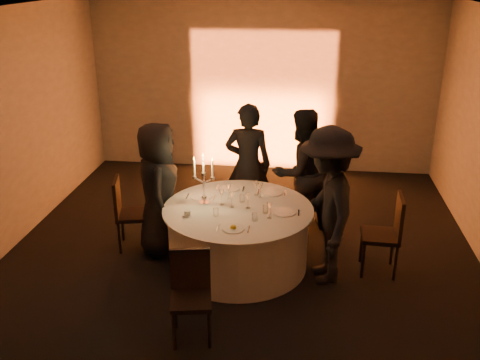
# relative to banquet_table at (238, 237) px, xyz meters

# --- Properties ---
(floor) EXTENTS (7.00, 7.00, 0.00)m
(floor) POSITION_rel_banquet_table_xyz_m (0.00, 0.00, -0.38)
(floor) COLOR black
(floor) RESTS_ON ground
(ceiling) EXTENTS (7.00, 7.00, 0.00)m
(ceiling) POSITION_rel_banquet_table_xyz_m (0.00, 0.00, 2.62)
(ceiling) COLOR white
(ceiling) RESTS_ON wall_back
(wall_back) EXTENTS (7.00, 0.00, 7.00)m
(wall_back) POSITION_rel_banquet_table_xyz_m (0.00, 3.50, 1.12)
(wall_back) COLOR #9E9A93
(wall_back) RESTS_ON floor
(wall_front) EXTENTS (7.00, 0.00, 7.00)m
(wall_front) POSITION_rel_banquet_table_xyz_m (0.00, -3.50, 1.12)
(wall_front) COLOR #9E9A93
(wall_front) RESTS_ON floor
(uplighter_fixture) EXTENTS (0.25, 0.12, 0.10)m
(uplighter_fixture) POSITION_rel_banquet_table_xyz_m (0.00, 3.20, -0.33)
(uplighter_fixture) COLOR black
(uplighter_fixture) RESTS_ON floor
(banquet_table) EXTENTS (1.80, 1.80, 0.77)m
(banquet_table) POSITION_rel_banquet_table_xyz_m (0.00, 0.00, 0.00)
(banquet_table) COLOR black
(banquet_table) RESTS_ON floor
(chair_left) EXTENTS (0.50, 0.50, 0.96)m
(chair_left) POSITION_rel_banquet_table_xyz_m (-1.48, 0.29, 0.15)
(chair_left) COLOR black
(chair_left) RESTS_ON floor
(chair_back_left) EXTENTS (0.38, 0.39, 0.85)m
(chair_back_left) POSITION_rel_banquet_table_xyz_m (0.05, 1.49, 0.09)
(chair_back_left) COLOR black
(chair_back_left) RESTS_ON floor
(chair_back_right) EXTENTS (0.60, 0.60, 0.98)m
(chair_back_right) POSITION_rel_banquet_table_xyz_m (0.88, 1.06, 0.17)
(chair_back_right) COLOR black
(chair_back_right) RESTS_ON floor
(chair_right) EXTENTS (0.45, 0.45, 0.99)m
(chair_right) POSITION_rel_banquet_table_xyz_m (1.77, 0.05, 0.17)
(chair_right) COLOR black
(chair_right) RESTS_ON floor
(chair_front) EXTENTS (0.46, 0.46, 0.90)m
(chair_front) POSITION_rel_banquet_table_xyz_m (-0.30, -1.38, 0.12)
(chair_front) COLOR black
(chair_front) RESTS_ON floor
(guest_left) EXTENTS (0.72, 0.94, 1.72)m
(guest_left) POSITION_rel_banquet_table_xyz_m (-1.03, 0.24, 0.47)
(guest_left) COLOR black
(guest_left) RESTS_ON floor
(guest_back_left) EXTENTS (0.64, 0.42, 1.76)m
(guest_back_left) POSITION_rel_banquet_table_xyz_m (-0.01, 1.19, 0.50)
(guest_back_left) COLOR black
(guest_back_left) RESTS_ON floor
(guest_back_right) EXTENTS (1.07, 1.02, 1.73)m
(guest_back_right) POSITION_rel_banquet_table_xyz_m (0.72, 1.05, 0.48)
(guest_back_right) COLOR black
(guest_back_right) RESTS_ON floor
(guest_right) EXTENTS (0.87, 1.29, 1.85)m
(guest_right) POSITION_rel_banquet_table_xyz_m (1.04, -0.17, 0.54)
(guest_right) COLOR black
(guest_right) RESTS_ON floor
(plate_left) EXTENTS (0.36, 0.26, 0.01)m
(plate_left) POSITION_rel_banquet_table_xyz_m (-0.50, 0.26, 0.39)
(plate_left) COLOR white
(plate_left) RESTS_ON banquet_table
(plate_back_left) EXTENTS (0.36, 0.25, 0.01)m
(plate_back_left) POSITION_rel_banquet_table_xyz_m (-0.17, 0.57, 0.39)
(plate_back_left) COLOR white
(plate_back_left) RESTS_ON banquet_table
(plate_back_right) EXTENTS (0.35, 0.29, 0.01)m
(plate_back_right) POSITION_rel_banquet_table_xyz_m (0.37, 0.51, 0.39)
(plate_back_right) COLOR white
(plate_back_right) RESTS_ON banquet_table
(plate_right) EXTENTS (0.36, 0.28, 0.01)m
(plate_right) POSITION_rel_banquet_table_xyz_m (0.55, -0.06, 0.39)
(plate_right) COLOR white
(plate_right) RESTS_ON banquet_table
(plate_front) EXTENTS (0.36, 0.25, 0.08)m
(plate_front) POSITION_rel_banquet_table_xyz_m (0.02, -0.55, 0.40)
(plate_front) COLOR white
(plate_front) RESTS_ON banquet_table
(coffee_cup) EXTENTS (0.11, 0.11, 0.07)m
(coffee_cup) POSITION_rel_banquet_table_xyz_m (-0.55, -0.28, 0.42)
(coffee_cup) COLOR white
(coffee_cup) RESTS_ON banquet_table
(candelabra) EXTENTS (0.27, 0.13, 0.64)m
(candelabra) POSITION_rel_banquet_table_xyz_m (-0.42, 0.09, 0.61)
(candelabra) COLOR silver
(candelabra) RESTS_ON banquet_table
(wine_glass_a) EXTENTS (0.07, 0.07, 0.19)m
(wine_glass_a) POSITION_rel_banquet_table_xyz_m (-0.21, 0.07, 0.52)
(wine_glass_a) COLOR silver
(wine_glass_a) RESTS_ON banquet_table
(wine_glass_b) EXTENTS (0.07, 0.07, 0.19)m
(wine_glass_b) POSITION_rel_banquet_table_xyz_m (-0.15, 0.26, 0.52)
(wine_glass_b) COLOR silver
(wine_glass_b) RESTS_ON banquet_table
(wine_glass_c) EXTENTS (0.07, 0.07, 0.19)m
(wine_glass_c) POSITION_rel_banquet_table_xyz_m (0.18, 0.41, 0.52)
(wine_glass_c) COLOR silver
(wine_glass_c) RESTS_ON banquet_table
(wine_glass_d) EXTENTS (0.07, 0.07, 0.19)m
(wine_glass_d) POSITION_rel_banquet_table_xyz_m (-0.08, 0.02, 0.52)
(wine_glass_d) COLOR silver
(wine_glass_d) RESTS_ON banquet_table
(wine_glass_e) EXTENTS (0.07, 0.07, 0.19)m
(wine_glass_e) POSITION_rel_banquet_table_xyz_m (0.12, 0.01, 0.52)
(wine_glass_e) COLOR silver
(wine_glass_e) RESTS_ON banquet_table
(wine_glass_f) EXTENTS (0.07, 0.07, 0.19)m
(wine_glass_f) POSITION_rel_banquet_table_xyz_m (0.39, -0.23, 0.52)
(wine_glass_f) COLOR silver
(wine_glass_f) RESTS_ON banquet_table
(wine_glass_g) EXTENTS (0.07, 0.07, 0.19)m
(wine_glass_g) POSITION_rel_banquet_table_xyz_m (0.24, 0.34, 0.52)
(wine_glass_g) COLOR silver
(wine_glass_g) RESTS_ON banquet_table
(tumbler_a) EXTENTS (0.07, 0.07, 0.09)m
(tumbler_a) POSITION_rel_banquet_table_xyz_m (-0.23, -0.23, 0.43)
(tumbler_a) COLOR silver
(tumbler_a) RESTS_ON banquet_table
(tumbler_b) EXTENTS (0.07, 0.07, 0.09)m
(tumbler_b) POSITION_rel_banquet_table_xyz_m (0.23, -0.31, 0.43)
(tumbler_b) COLOR silver
(tumbler_b) RESTS_ON banquet_table
(tumbler_c) EXTENTS (0.07, 0.07, 0.09)m
(tumbler_c) POSITION_rel_banquet_table_xyz_m (0.33, -0.09, 0.43)
(tumbler_c) COLOR silver
(tumbler_c) RESTS_ON banquet_table
(tumbler_d) EXTENTS (0.07, 0.07, 0.09)m
(tumbler_d) POSITION_rel_banquet_table_xyz_m (0.03, 0.19, 0.43)
(tumbler_d) COLOR silver
(tumbler_d) RESTS_ON banquet_table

